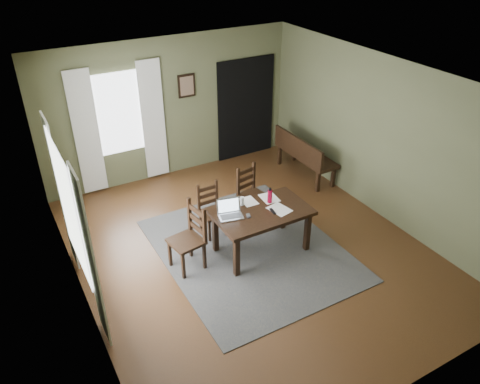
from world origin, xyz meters
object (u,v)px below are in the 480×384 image
dining_table (262,216)px  bench (303,153)px  water_bottle (270,196)px  chair_back_right (251,193)px  laptop (230,211)px  chair_end (189,238)px  chair_back_left (212,210)px

dining_table → bench: size_ratio=0.95×
dining_table → bench: 2.59m
water_bottle → chair_back_right: bearing=80.7°
bench → laptop: 2.90m
dining_table → laptop: size_ratio=3.56×
chair_end → dining_table: bearing=71.3°
chair_end → water_bottle: size_ratio=4.13×
chair_end → chair_back_left: 0.90m
chair_back_left → chair_back_right: (0.80, 0.10, 0.03)m
dining_table → water_bottle: bearing=32.9°
chair_back_right → bench: bearing=13.6°
laptop → water_bottle: water_bottle is taller
dining_table → water_bottle: 0.34m
chair_back_left → chair_back_right: chair_back_right is taller
chair_back_left → dining_table: bearing=-62.0°
chair_back_left → bench: size_ratio=0.58×
chair_end → chair_back_right: 1.63m
chair_end → chair_back_left: chair_end is taller
laptop → water_bottle: (0.70, 0.01, 0.05)m
dining_table → water_bottle: water_bottle is taller
dining_table → chair_back_right: 0.99m
chair_back_right → bench: (1.64, 0.76, 0.05)m
chair_back_left → water_bottle: bearing=-45.4°
dining_table → laptop: 0.52m
chair_back_right → water_bottle: size_ratio=3.75×
dining_table → chair_back_left: bearing=119.5°
water_bottle → chair_back_left: bearing=136.0°
chair_back_left → laptop: laptop is taller
chair_back_right → bench: size_ratio=0.62×
dining_table → laptop: (-0.47, 0.14, 0.15)m
chair_back_right → water_bottle: (-0.12, -0.76, 0.38)m
bench → laptop: size_ratio=3.74×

